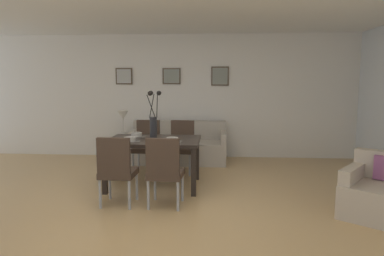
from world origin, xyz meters
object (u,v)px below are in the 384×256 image
at_px(dining_chair_far_right, 182,144).
at_px(bowl_far_left, 172,139).
at_px(centerpiece_vase, 153,121).
at_px(dining_chair_far_left, 165,169).
at_px(dining_table, 154,145).
at_px(bowl_near_left, 130,139).
at_px(table_lamp, 123,118).
at_px(framed_picture_center, 172,76).
at_px(framed_picture_left, 124,76).
at_px(dining_chair_near_left, 117,168).
at_px(side_table, 124,148).
at_px(armchair, 382,194).
at_px(sofa, 178,148).
at_px(framed_picture_right, 220,76).
at_px(bowl_near_right, 136,134).
at_px(dining_chair_near_right, 147,143).

relative_size(dining_chair_far_right, bowl_far_left, 5.41).
bearing_deg(centerpiece_vase, dining_chair_far_left, -71.78).
bearing_deg(dining_table, bowl_near_left, -145.06).
bearing_deg(table_lamp, framed_picture_center, 29.91).
distance_m(dining_chair_far_left, framed_picture_left, 3.61).
relative_size(dining_chair_near_left, side_table, 1.77).
relative_size(dining_chair_far_left, side_table, 1.77).
bearing_deg(centerpiece_vase, bowl_far_left, -35.18).
relative_size(table_lamp, framed_picture_center, 1.34).
distance_m(dining_chair_far_right, table_lamp, 1.53).
relative_size(centerpiece_vase, bowl_far_left, 4.32).
xyz_separation_m(side_table, armchair, (3.86, -2.74, 0.03)).
bearing_deg(sofa, dining_chair_far_right, -79.58).
height_order(bowl_near_left, bowl_far_left, same).
bearing_deg(sofa, side_table, -177.48).
bearing_deg(bowl_far_left, sofa, 93.80).
relative_size(dining_table, framed_picture_right, 3.52).
height_order(centerpiece_vase, bowl_far_left, centerpiece_vase).
relative_size(dining_chair_near_left, bowl_far_left, 5.41).
xyz_separation_m(table_lamp, framed_picture_right, (1.94, 0.53, 0.83)).
distance_m(bowl_near_left, sofa, 2.09).
xyz_separation_m(dining_chair_near_left, bowl_far_left, (0.64, 0.68, 0.27)).
bearing_deg(sofa, dining_chair_near_left, -100.84).
bearing_deg(centerpiece_vase, sofa, 83.99).
height_order(dining_chair_far_right, armchair, dining_chair_far_right).
xyz_separation_m(framed_picture_left, framed_picture_right, (2.04, -0.00, -0.00)).
bearing_deg(bowl_near_left, dining_chair_far_left, -48.17).
height_order(sofa, framed_picture_right, framed_picture_right).
distance_m(side_table, table_lamp, 0.63).
distance_m(bowl_near_right, bowl_far_left, 0.77).
distance_m(dining_chair_near_right, centerpiece_vase, 1.09).
bearing_deg(framed_picture_right, bowl_far_left, -106.10).
distance_m(dining_chair_near_right, dining_chair_far_left, 1.92).
bearing_deg(side_table, dining_table, -61.46).
xyz_separation_m(dining_chair_far_right, centerpiece_vase, (-0.34, -0.91, 0.51)).
distance_m(dining_chair_far_left, bowl_near_right, 1.31).
relative_size(dining_chair_near_left, sofa, 0.48).
relative_size(bowl_near_right, framed_picture_left, 0.48).
xyz_separation_m(dining_chair_near_right, framed_picture_left, (-0.73, 1.31, 1.21)).
relative_size(centerpiece_vase, framed_picture_left, 2.06).
bearing_deg(framed_picture_left, armchair, -39.57).
relative_size(bowl_near_right, sofa, 0.09).
relative_size(dining_chair_near_left, armchair, 0.82).
bearing_deg(bowl_near_right, side_table, 112.37).
bearing_deg(armchair, dining_chair_near_left, 177.47).
xyz_separation_m(bowl_near_right, framed_picture_left, (-0.71, 2.01, 0.94)).
relative_size(bowl_near_right, bowl_far_left, 1.00).
relative_size(dining_table, dining_chair_near_right, 1.52).
bearing_deg(framed_picture_center, framed_picture_left, 180.00).
distance_m(centerpiece_vase, armchair, 3.21).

